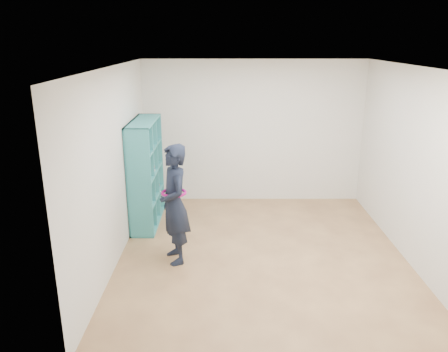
{
  "coord_description": "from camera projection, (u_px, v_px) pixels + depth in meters",
  "views": [
    {
      "loc": [
        -0.53,
        -5.6,
        2.94
      ],
      "look_at": [
        -0.54,
        0.3,
        1.08
      ],
      "focal_mm": 35.0,
      "sensor_mm": 36.0,
      "label": 1
    }
  ],
  "objects": [
    {
      "name": "floor",
      "position": [
        261.0,
        254.0,
        6.23
      ],
      "size": [
        4.5,
        4.5,
        0.0
      ],
      "primitive_type": "plane",
      "color": "brown",
      "rests_on": "ground"
    },
    {
      "name": "ceiling",
      "position": [
        267.0,
        67.0,
        5.44
      ],
      "size": [
        4.5,
        4.5,
        0.0
      ],
      "primitive_type": "plane",
      "color": "white",
      "rests_on": "wall_back"
    },
    {
      "name": "wall_left",
      "position": [
        115.0,
        167.0,
        5.84
      ],
      "size": [
        0.02,
        4.5,
        2.6
      ],
      "primitive_type": "cube",
      "color": "silver",
      "rests_on": "floor"
    },
    {
      "name": "wall_right",
      "position": [
        413.0,
        167.0,
        5.83
      ],
      "size": [
        0.02,
        4.5,
        2.6
      ],
      "primitive_type": "cube",
      "color": "silver",
      "rests_on": "floor"
    },
    {
      "name": "wall_back",
      "position": [
        253.0,
        132.0,
        7.98
      ],
      "size": [
        4.0,
        0.02,
        2.6
      ],
      "primitive_type": "cube",
      "color": "silver",
      "rests_on": "floor"
    },
    {
      "name": "wall_front",
      "position": [
        287.0,
        242.0,
        3.69
      ],
      "size": [
        4.0,
        0.02,
        2.6
      ],
      "primitive_type": "cube",
      "color": "silver",
      "rests_on": "floor"
    },
    {
      "name": "bookshelf",
      "position": [
        144.0,
        174.0,
        7.07
      ],
      "size": [
        0.38,
        1.29,
        1.72
      ],
      "color": "teal",
      "rests_on": "floor"
    },
    {
      "name": "person",
      "position": [
        174.0,
        204.0,
        5.83
      ],
      "size": [
        0.58,
        0.7,
        1.64
      ],
      "rotation": [
        0.0,
        0.0,
        -1.21
      ],
      "color": "black",
      "rests_on": "floor"
    },
    {
      "name": "smartphone",
      "position": [
        161.0,
        196.0,
        5.82
      ],
      "size": [
        0.04,
        0.08,
        0.13
      ],
      "rotation": [
        0.23,
        0.0,
        0.36
      ],
      "color": "silver",
      "rests_on": "person"
    }
  ]
}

